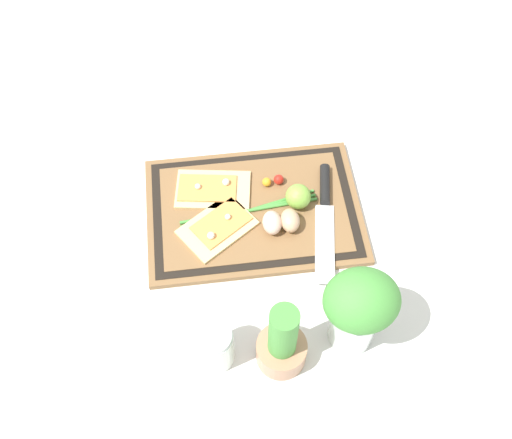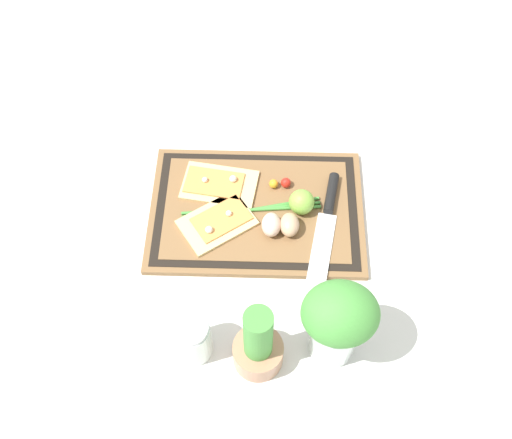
% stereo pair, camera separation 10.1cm
% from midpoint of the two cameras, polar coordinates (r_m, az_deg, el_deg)
% --- Properties ---
extents(ground_plane, '(6.00, 6.00, 0.00)m').
position_cam_midpoint_polar(ground_plane, '(1.31, -2.42, 0.53)').
color(ground_plane, silver).
extents(cutting_board, '(0.46, 0.32, 0.02)m').
position_cam_midpoint_polar(cutting_board, '(1.31, -2.43, 0.73)').
color(cutting_board, brown).
rests_on(cutting_board, ground_plane).
extents(pizza_slice_near, '(0.18, 0.13, 0.02)m').
position_cam_midpoint_polar(pizza_slice_near, '(1.33, -6.41, 2.76)').
color(pizza_slice_near, '#DBBC7F').
rests_on(pizza_slice_near, cutting_board).
extents(pizza_slice_far, '(0.18, 0.17, 0.02)m').
position_cam_midpoint_polar(pizza_slice_far, '(1.27, -5.91, -0.83)').
color(pizza_slice_far, '#DBBC7F').
rests_on(pizza_slice_far, cutting_board).
extents(knife, '(0.08, 0.29, 0.02)m').
position_cam_midpoint_polar(knife, '(1.30, 4.37, 1.48)').
color(knife, silver).
rests_on(knife, cutting_board).
extents(egg_brown, '(0.04, 0.06, 0.04)m').
position_cam_midpoint_polar(egg_brown, '(1.26, 0.97, -0.24)').
color(egg_brown, tan).
rests_on(egg_brown, cutting_board).
extents(egg_pink, '(0.04, 0.06, 0.04)m').
position_cam_midpoint_polar(egg_pink, '(1.25, -0.76, -0.45)').
color(egg_pink, beige).
rests_on(egg_pink, cutting_board).
extents(lime, '(0.06, 0.06, 0.06)m').
position_cam_midpoint_polar(lime, '(1.28, 1.77, 2.23)').
color(lime, '#7FB742').
rests_on(lime, cutting_board).
extents(cherry_tomato_red, '(0.02, 0.02, 0.02)m').
position_cam_midpoint_polar(cherry_tomato_red, '(1.33, -0.01, 3.70)').
color(cherry_tomato_red, red).
rests_on(cherry_tomato_red, cutting_board).
extents(cherry_tomato_yellow, '(0.02, 0.02, 0.02)m').
position_cam_midpoint_polar(cherry_tomato_yellow, '(1.33, -1.16, 3.46)').
color(cherry_tomato_yellow, gold).
rests_on(cherry_tomato_yellow, cutting_board).
extents(scallion_bunch, '(0.30, 0.08, 0.01)m').
position_cam_midpoint_polar(scallion_bunch, '(1.29, -2.90, 0.71)').
color(scallion_bunch, '#47933D').
rests_on(scallion_bunch, cutting_board).
extents(herb_pot, '(0.09, 0.09, 0.19)m').
position_cam_midpoint_polar(herb_pot, '(1.10, -0.18, -11.94)').
color(herb_pot, '#AD7A5B').
rests_on(herb_pot, ground_plane).
extents(sauce_jar, '(0.07, 0.07, 0.11)m').
position_cam_midpoint_polar(sauce_jar, '(1.13, -6.57, -12.19)').
color(sauce_jar, silver).
rests_on(sauce_jar, ground_plane).
extents(herb_glass, '(0.14, 0.12, 0.22)m').
position_cam_midpoint_polar(herb_glass, '(1.07, 7.10, -8.56)').
color(herb_glass, silver).
rests_on(herb_glass, ground_plane).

